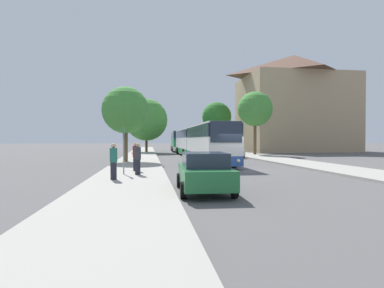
{
  "coord_description": "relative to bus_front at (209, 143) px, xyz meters",
  "views": [
    {
      "loc": [
        -5.98,
        -20.08,
        2.11
      ],
      "look_at": [
        -1.28,
        12.42,
        1.63
      ],
      "focal_mm": 28.0,
      "sensor_mm": 36.0,
      "label": 1
    }
  ],
  "objects": [
    {
      "name": "ground_plane",
      "position": [
        0.79,
        -5.3,
        -1.81
      ],
      "size": [
        300.0,
        300.0,
        0.0
      ],
      "primitive_type": "plane",
      "color": "#565454",
      "rests_on": "ground"
    },
    {
      "name": "sidewalk_left",
      "position": [
        -6.21,
        -5.3,
        -1.73
      ],
      "size": [
        4.0,
        120.0,
        0.15
      ],
      "primitive_type": "cube",
      "color": "#A39E93",
      "rests_on": "ground_plane"
    },
    {
      "name": "sidewalk_right",
      "position": [
        7.79,
        -5.3,
        -1.73
      ],
      "size": [
        4.0,
        120.0,
        0.15
      ],
      "primitive_type": "cube",
      "color": "#A39E93",
      "rests_on": "ground_plane"
    },
    {
      "name": "building_right_background",
      "position": [
        20.86,
        25.65,
        6.89
      ],
      "size": [
        18.08,
        13.43,
        17.4
      ],
      "color": "tan",
      "rests_on": "ground_plane"
    },
    {
      "name": "bus_front",
      "position": [
        0.0,
        0.0,
        0.0
      ],
      "size": [
        2.76,
        11.64,
        3.39
      ],
      "rotation": [
        0.0,
        0.0,
        -0.0
      ],
      "color": "#2D519E",
      "rests_on": "ground_plane"
    },
    {
      "name": "bus_middle",
      "position": [
        0.18,
        13.69,
        0.03
      ],
      "size": [
        2.97,
        10.83,
        3.44
      ],
      "rotation": [
        0.0,
        0.0,
        0.02
      ],
      "color": "#238942",
      "rests_on": "ground_plane"
    },
    {
      "name": "bus_rear",
      "position": [
        0.16,
        27.5,
        0.06
      ],
      "size": [
        3.07,
        11.73,
        3.51
      ],
      "rotation": [
        0.0,
        0.0,
        -0.04
      ],
      "color": "silver",
      "rests_on": "ground_plane"
    },
    {
      "name": "parked_car_left_curb",
      "position": [
        -3.0,
        -13.59,
        -0.99
      ],
      "size": [
        2.2,
        4.32,
        1.6
      ],
      "rotation": [
        0.0,
        0.0,
        -0.05
      ],
      "color": "#236B38",
      "rests_on": "ground_plane"
    },
    {
      "name": "parked_car_right_near",
      "position": [
        4.45,
        8.58,
        -1.09
      ],
      "size": [
        2.22,
        4.69,
        1.35
      ],
      "rotation": [
        0.0,
        0.0,
        3.1
      ],
      "color": "#B7B7BC",
      "rests_on": "ground_plane"
    },
    {
      "name": "parked_car_right_far",
      "position": [
        4.95,
        23.47,
        -1.08
      ],
      "size": [
        2.07,
        4.03,
        1.38
      ],
      "rotation": [
        0.0,
        0.0,
        3.14
      ],
      "color": "#233D9E",
      "rests_on": "ground_plane"
    },
    {
      "name": "bus_stop_sign",
      "position": [
        -6.61,
        -8.06,
        -0.02
      ],
      "size": [
        0.08,
        0.45,
        2.64
      ],
      "color": "gray",
      "rests_on": "sidewalk_left"
    },
    {
      "name": "pedestrian_waiting_near",
      "position": [
        -6.91,
        -10.35,
        -0.76
      ],
      "size": [
        0.36,
        0.36,
        1.78
      ],
      "rotation": [
        0.0,
        0.0,
        5.31
      ],
      "color": "#23232D",
      "rests_on": "sidewalk_left"
    },
    {
      "name": "pedestrian_waiting_far",
      "position": [
        -6.02,
        -6.33,
        -0.75
      ],
      "size": [
        0.36,
        0.36,
        1.79
      ],
      "rotation": [
        0.0,
        0.0,
        5.4
      ],
      "color": "#23232D",
      "rests_on": "sidewalk_left"
    },
    {
      "name": "pedestrian_walking_back",
      "position": [
        -5.81,
        -8.43,
        -0.76
      ],
      "size": [
        0.36,
        0.36,
        1.77
      ],
      "rotation": [
        0.0,
        0.0,
        5.7
      ],
      "color": "#23232D",
      "rests_on": "sidewalk_left"
    },
    {
      "name": "tree_left_near",
      "position": [
        -7.27,
        2.1,
        2.93
      ],
      "size": [
        4.19,
        4.19,
        6.71
      ],
      "color": "brown",
      "rests_on": "sidewalk_left"
    },
    {
      "name": "tree_left_far",
      "position": [
        -5.57,
        22.65,
        3.45
      ],
      "size": [
        6.69,
        6.69,
        8.46
      ],
      "color": "#513D23",
      "rests_on": "sidewalk_left"
    },
    {
      "name": "tree_right_near",
      "position": [
        8.85,
        12.92,
        4.37
      ],
      "size": [
        4.62,
        4.62,
        8.36
      ],
      "color": "brown",
      "rests_on": "sidewalk_right"
    },
    {
      "name": "tree_right_mid",
      "position": [
        7.41,
        29.38,
        4.58
      ],
      "size": [
        5.45,
        5.45,
        8.98
      ],
      "color": "#513D23",
      "rests_on": "sidewalk_right"
    }
  ]
}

